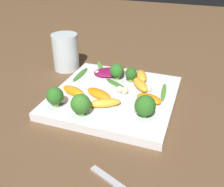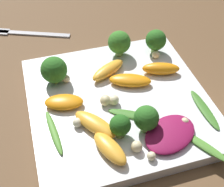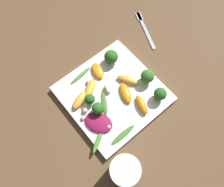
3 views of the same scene
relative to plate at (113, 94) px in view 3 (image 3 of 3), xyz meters
The scene contains 28 objects.
ground_plane 0.01m from the plate, ahead, with size 2.40×2.40×0.00m, color brown.
plate is the anchor object (origin of this frame).
drinking_glass 0.23m from the plate, 57.32° to the left, with size 0.07×0.07×0.10m.
fork 0.29m from the plate, 152.58° to the right, with size 0.08×0.16×0.01m.
radicchio_leaf_0 0.10m from the plate, 26.81° to the left, with size 0.09×0.10×0.01m.
orange_segment_0 0.10m from the plate, 113.74° to the left, with size 0.04×0.07×0.02m.
orange_segment_1 0.07m from the plate, 46.63° to the right, with size 0.07×0.06×0.02m.
orange_segment_2 0.06m from the plate, behind, with size 0.05×0.07×0.02m.
orange_segment_3 0.04m from the plate, 133.77° to the left, with size 0.05×0.07×0.02m.
orange_segment_4 0.10m from the plate, 24.00° to the right, with size 0.07×0.05×0.02m.
orange_segment_5 0.09m from the plate, 96.03° to the right, with size 0.05×0.07×0.02m.
broccoli_floret_0 0.14m from the plate, 134.06° to the left, with size 0.04×0.04×0.05m.
broccoli_floret_1 0.08m from the plate, 14.32° to the left, with size 0.04×0.04×0.04m.
broccoli_floret_2 0.12m from the plate, 127.24° to the right, with size 0.04×0.04×0.05m.
broccoli_floret_3 0.12m from the plate, 162.39° to the left, with size 0.04×0.04×0.05m.
broccoli_floret_4 0.08m from the plate, 16.00° to the right, with size 0.03×0.03×0.04m.
arugula_sprig_0 0.13m from the plate, 62.54° to the left, with size 0.09×0.02×0.00m.
arugula_sprig_1 0.15m from the plate, 34.59° to the left, with size 0.08×0.05×0.01m.
arugula_sprig_2 0.12m from the plate, 69.78° to the right, with size 0.08×0.02×0.01m.
arugula_sprig_3 0.04m from the plate, 13.01° to the left, with size 0.05×0.07×0.00m.
macadamia_nut_0 0.10m from the plate, 130.51° to the right, with size 0.01×0.01×0.01m.
macadamia_nut_1 0.11m from the plate, 44.17° to the left, with size 0.01×0.01×0.01m.
macadamia_nut_2 0.10m from the plate, ahead, with size 0.02×0.02×0.02m.
macadamia_nut_3 0.02m from the plate, 50.63° to the right, with size 0.02×0.02×0.02m.
macadamia_nut_4 0.13m from the plate, 129.89° to the left, with size 0.01×0.01×0.01m.
macadamia_nut_5 0.03m from the plate, 74.80° to the right, with size 0.02×0.02×0.02m.
macadamia_nut_6 0.12m from the plate, ahead, with size 0.01×0.01×0.01m.
macadamia_nut_7 0.08m from the plate, 63.93° to the right, with size 0.01×0.01×0.01m.
Camera 3 is at (0.17, 0.20, 0.63)m, focal length 35.00 mm.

